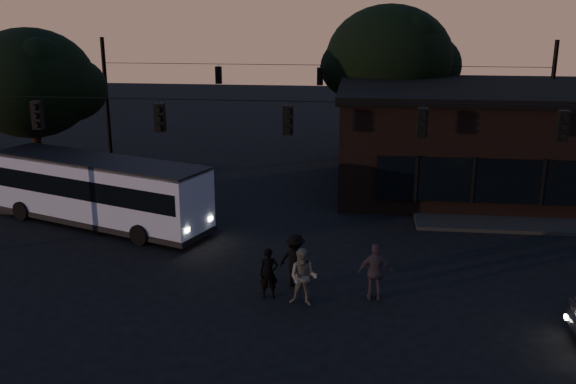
# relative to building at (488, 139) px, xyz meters

# --- Properties ---
(ground) EXTENTS (120.00, 120.00, 0.00)m
(ground) POSITION_rel_building_xyz_m (-9.00, -15.97, -2.71)
(ground) COLOR black
(ground) RESTS_ON ground
(sidewalk_far_right) EXTENTS (14.00, 10.00, 0.15)m
(sidewalk_far_right) POSITION_rel_building_xyz_m (3.00, -1.97, -2.63)
(sidewalk_far_right) COLOR black
(sidewalk_far_right) RESTS_ON ground
(sidewalk_far_left) EXTENTS (14.00, 10.00, 0.15)m
(sidewalk_far_left) POSITION_rel_building_xyz_m (-23.00, -1.97, -2.63)
(sidewalk_far_left) COLOR black
(sidewalk_far_left) RESTS_ON ground
(building) EXTENTS (15.40, 10.41, 5.40)m
(building) POSITION_rel_building_xyz_m (0.00, 0.00, 0.00)
(building) COLOR black
(building) RESTS_ON ground
(tree_behind) EXTENTS (7.60, 7.60, 9.43)m
(tree_behind) POSITION_rel_building_xyz_m (-5.00, 6.03, 3.48)
(tree_behind) COLOR black
(tree_behind) RESTS_ON ground
(tree_left) EXTENTS (6.40, 6.40, 8.30)m
(tree_left) POSITION_rel_building_xyz_m (-23.00, -2.97, 2.86)
(tree_left) COLOR black
(tree_left) RESTS_ON ground
(signal_rig_near) EXTENTS (26.24, 0.30, 7.50)m
(signal_rig_near) POSITION_rel_building_xyz_m (-9.00, -11.97, 1.74)
(signal_rig_near) COLOR black
(signal_rig_near) RESTS_ON ground
(signal_rig_far) EXTENTS (26.24, 0.30, 7.50)m
(signal_rig_far) POSITION_rel_building_xyz_m (-9.00, 4.03, 1.50)
(signal_rig_far) COLOR black
(signal_rig_far) RESTS_ON ground
(bus) EXTENTS (10.72, 6.05, 2.97)m
(bus) POSITION_rel_building_xyz_m (-17.76, -7.81, -1.04)
(bus) COLOR #939EBC
(bus) RESTS_ON ground
(pedestrian_a) EXTENTS (0.70, 0.54, 1.72)m
(pedestrian_a) POSITION_rel_building_xyz_m (-9.37, -14.24, -1.85)
(pedestrian_a) COLOR black
(pedestrian_a) RESTS_ON ground
(pedestrian_b) EXTENTS (1.01, 0.83, 1.91)m
(pedestrian_b) POSITION_rel_building_xyz_m (-8.20, -14.63, -1.75)
(pedestrian_b) COLOR #55534D
(pedestrian_b) RESTS_ON ground
(pedestrian_c) EXTENTS (1.16, 0.54, 1.93)m
(pedestrian_c) POSITION_rel_building_xyz_m (-5.90, -13.96, -1.74)
(pedestrian_c) COLOR #322A33
(pedestrian_c) RESTS_ON ground
(pedestrian_d) EXTENTS (1.41, 1.17, 1.90)m
(pedestrian_d) POSITION_rel_building_xyz_m (-8.61, -13.26, -1.76)
(pedestrian_d) COLOR black
(pedestrian_d) RESTS_ON ground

